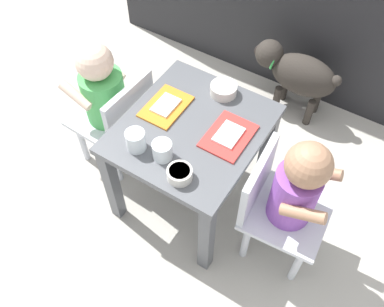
% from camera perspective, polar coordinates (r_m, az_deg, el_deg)
% --- Properties ---
extents(ground_plane, '(7.00, 7.00, 0.00)m').
position_cam_1_polar(ground_plane, '(1.82, -0.00, -5.50)').
color(ground_plane, '#B2ADA3').
extents(dining_table, '(0.48, 0.54, 0.44)m').
position_cam_1_polar(dining_table, '(1.53, -0.00, 1.56)').
color(dining_table, '#515459').
rests_on(dining_table, ground).
extents(seated_child_left, '(0.29, 0.29, 0.62)m').
position_cam_1_polar(seated_child_left, '(1.69, -11.68, 7.82)').
color(seated_child_left, silver).
rests_on(seated_child_left, ground).
extents(seated_child_right, '(0.30, 0.30, 0.62)m').
position_cam_1_polar(seated_child_right, '(1.40, 13.52, -5.04)').
color(seated_child_right, silver).
rests_on(seated_child_right, ground).
extents(dog, '(0.43, 0.16, 0.35)m').
position_cam_1_polar(dog, '(2.03, 14.12, 10.69)').
color(dog, '#332D28').
rests_on(dog, ground).
extents(food_tray_left, '(0.13, 0.19, 0.02)m').
position_cam_1_polar(food_tray_left, '(1.52, -3.61, 6.49)').
color(food_tray_left, orange).
rests_on(food_tray_left, dining_table).
extents(food_tray_right, '(0.14, 0.19, 0.02)m').
position_cam_1_polar(food_tray_right, '(1.43, 5.03, 2.46)').
color(food_tray_right, red).
rests_on(food_tray_right, dining_table).
extents(water_cup_left, '(0.07, 0.07, 0.07)m').
position_cam_1_polar(water_cup_left, '(1.39, -7.70, 1.66)').
color(water_cup_left, white).
rests_on(water_cup_left, dining_table).
extents(water_cup_right, '(0.07, 0.07, 0.07)m').
position_cam_1_polar(water_cup_right, '(1.36, -4.08, 0.31)').
color(water_cup_right, white).
rests_on(water_cup_right, dining_table).
extents(cereal_bowl_right_side, '(0.08, 0.08, 0.04)m').
position_cam_1_polar(cereal_bowl_right_side, '(1.31, -1.71, -2.76)').
color(cereal_bowl_right_side, silver).
rests_on(cereal_bowl_right_side, dining_table).
extents(cereal_bowl_left_side, '(0.10, 0.10, 0.04)m').
position_cam_1_polar(cereal_bowl_left_side, '(1.56, 4.35, 8.78)').
color(cereal_bowl_left_side, silver).
rests_on(cereal_bowl_left_side, dining_table).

